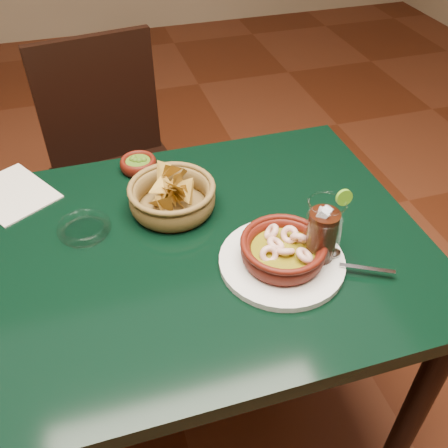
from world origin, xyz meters
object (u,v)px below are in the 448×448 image
object	(u,v)px
shrimp_plate	(283,253)
chip_basket	(172,196)
cola_drink	(322,233)
dining_chair	(117,167)
dining_table	(165,281)

from	to	relation	value
shrimp_plate	chip_basket	xyz separation A→B (m)	(-0.19, 0.25, 0.01)
shrimp_plate	cola_drink	size ratio (longest dim) A/B	1.90
dining_chair	cola_drink	bearing A→B (deg)	-66.80
chip_basket	cola_drink	size ratio (longest dim) A/B	1.32
dining_table	dining_chair	world-z (taller)	dining_chair
chip_basket	dining_table	bearing A→B (deg)	-112.60
dining_chair	chip_basket	xyz separation A→B (m)	(0.10, -0.57, 0.27)
shrimp_plate	chip_basket	bearing A→B (deg)	126.24
shrimp_plate	cola_drink	bearing A→B (deg)	-9.16
dining_chair	chip_basket	distance (m)	0.64
shrimp_plate	chip_basket	distance (m)	0.31
dining_table	dining_chair	size ratio (longest dim) A/B	1.28
dining_chair	chip_basket	size ratio (longest dim) A/B	3.88
dining_table	chip_basket	xyz separation A→B (m)	(0.06, 0.14, 0.14)
dining_table	shrimp_plate	xyz separation A→B (m)	(0.24, -0.12, 0.13)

